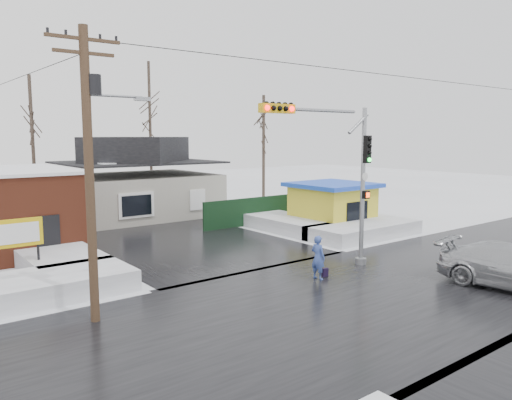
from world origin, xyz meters
TOP-DOWN VIEW (x-y plane):
  - ground at (0.00, 0.00)m, footprint 120.00×120.00m
  - road_ns at (0.00, 0.00)m, footprint 10.00×120.00m
  - road_ew at (0.00, 0.00)m, footprint 120.00×10.00m
  - snowbank_nw at (-9.00, 7.00)m, footprint 7.00×3.00m
  - snowbank_ne at (9.00, 7.00)m, footprint 7.00×3.00m
  - snowbank_nside_w at (-7.00, 12.00)m, footprint 3.00×8.00m
  - snowbank_nside_e at (7.00, 12.00)m, footprint 3.00×8.00m
  - traffic_signal at (2.43, 2.97)m, footprint 6.05×0.68m
  - utility_pole at (-7.93, 3.50)m, footprint 3.15×0.44m
  - marquee_sign at (-9.00, 9.49)m, footprint 2.20×0.21m
  - house at (2.00, 22.00)m, footprint 10.40×8.40m
  - kiosk at (9.50, 9.99)m, footprint 4.60×4.60m
  - fence at (6.50, 14.00)m, footprint 8.00×0.12m
  - tree_far_left at (-4.00, 26.00)m, footprint 3.00×3.00m
  - tree_far_mid at (6.00, 28.00)m, footprint 3.00×3.00m
  - tree_far_right at (12.00, 20.00)m, footprint 3.00×3.00m
  - pedestrian at (0.78, 2.50)m, footprint 0.49×0.69m
  - shopping_bag at (1.27, 2.57)m, footprint 0.29×0.13m

SIDE VIEW (x-z plane):
  - ground at x=0.00m, z-range 0.00..0.00m
  - road_ns at x=0.00m, z-range 0.00..0.02m
  - road_ew at x=0.00m, z-range 0.00..0.02m
  - shopping_bag at x=1.27m, z-range 0.00..0.35m
  - snowbank_nw at x=-9.00m, z-range 0.00..0.80m
  - snowbank_ne at x=9.00m, z-range 0.00..0.80m
  - snowbank_nside_w at x=-7.00m, z-range 0.00..0.80m
  - snowbank_nside_e at x=7.00m, z-range 0.00..0.80m
  - pedestrian at x=0.78m, z-range 0.00..1.79m
  - fence at x=6.50m, z-range 0.00..1.80m
  - kiosk at x=9.50m, z-range 0.03..2.90m
  - marquee_sign at x=-9.00m, z-range 0.65..3.20m
  - house at x=2.00m, z-range -0.26..5.50m
  - traffic_signal at x=2.43m, z-range 1.04..8.04m
  - utility_pole at x=-7.93m, z-range 0.61..9.61m
  - tree_far_right at x=12.00m, z-range 2.66..11.66m
  - tree_far_left at x=-4.00m, z-range 2.95..12.95m
  - tree_far_mid at x=6.00m, z-range 3.54..15.54m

